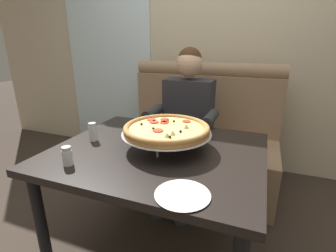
{
  "coord_description": "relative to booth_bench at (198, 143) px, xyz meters",
  "views": [
    {
      "loc": [
        0.51,
        -1.18,
        1.31
      ],
      "look_at": [
        0.03,
        0.07,
        0.85
      ],
      "focal_mm": 26.52,
      "sensor_mm": 36.0,
      "label": 1
    }
  ],
  "objects": [
    {
      "name": "ground_plane",
      "position": [
        0.0,
        -0.95,
        -0.4
      ],
      "size": [
        16.0,
        16.0,
        0.0
      ],
      "primitive_type": "plane",
      "color": "#382D26"
    },
    {
      "name": "back_wall_with_window",
      "position": [
        0.0,
        0.57,
        1.0
      ],
      "size": [
        6.0,
        0.12,
        2.8
      ],
      "primitive_type": "cube",
      "color": "beige",
      "rests_on": "ground_plane"
    },
    {
      "name": "window_panel",
      "position": [
        -1.26,
        0.5,
        1.0
      ],
      "size": [
        1.1,
        0.02,
        2.8
      ],
      "primitive_type": "cube",
      "color": "white",
      "rests_on": "ground_plane"
    },
    {
      "name": "booth_bench",
      "position": [
        0.0,
        0.0,
        0.0
      ],
      "size": [
        1.42,
        0.78,
        1.13
      ],
      "color": "#937556",
      "rests_on": "ground_plane"
    },
    {
      "name": "dining_table",
      "position": [
        0.0,
        -0.95,
        0.25
      ],
      "size": [
        1.16,
        0.96,
        0.74
      ],
      "color": "black",
      "rests_on": "ground_plane"
    },
    {
      "name": "diner_main",
      "position": [
        -0.05,
        -0.27,
        0.31
      ],
      "size": [
        0.54,
        0.64,
        1.27
      ],
      "color": "#2D3342",
      "rests_on": "ground_plane"
    },
    {
      "name": "pizza",
      "position": [
        0.04,
        -0.91,
        0.45
      ],
      "size": [
        0.5,
        0.5,
        0.14
      ],
      "color": "silver",
      "rests_on": "dining_table"
    },
    {
      "name": "shaker_oregano",
      "position": [
        -0.42,
        -0.97,
        0.38
      ],
      "size": [
        0.05,
        0.05,
        0.11
      ],
      "color": "white",
      "rests_on": "dining_table"
    },
    {
      "name": "shaker_parmesan",
      "position": [
        -0.34,
        -1.28,
        0.38
      ],
      "size": [
        0.05,
        0.05,
        0.1
      ],
      "color": "white",
      "rests_on": "dining_table"
    },
    {
      "name": "plate_near_left",
      "position": [
        0.27,
        -1.33,
        0.35
      ],
      "size": [
        0.22,
        0.22,
        0.02
      ],
      "color": "white",
      "rests_on": "dining_table"
    },
    {
      "name": "patio_chair",
      "position": [
        -1.21,
        1.2,
        0.13
      ],
      "size": [
        0.4,
        0.4,
        0.86
      ],
      "color": "black",
      "rests_on": "ground_plane"
    }
  ]
}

